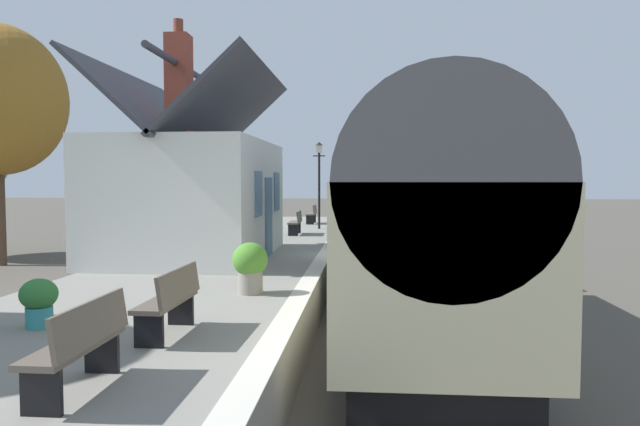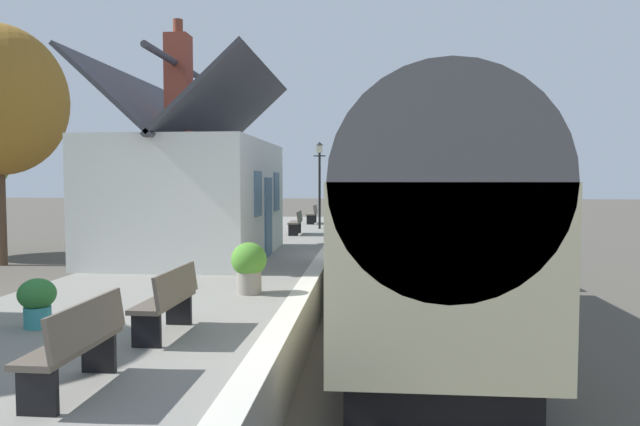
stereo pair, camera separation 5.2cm
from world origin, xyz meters
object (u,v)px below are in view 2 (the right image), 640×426
station_building (193,193)px  lamp_post_platform (320,168)px  bench_by_lamp (77,343)px  planter_under_sign (37,300)px  train (400,209)px  bench_near_building (313,213)px  bench_platform_end (168,299)px  bench_mid_platform (296,222)px  planter_bench_left (249,265)px

station_building → lamp_post_platform: size_ratio=1.79×
bench_by_lamp → planter_under_sign: 2.89m
station_building → bench_by_lamp: size_ratio=4.62×
lamp_post_platform → bench_by_lamp: bearing=177.9°
bench_by_lamp → planter_under_sign: (2.28, 1.77, -0.09)m
bench_by_lamp → lamp_post_platform: size_ratio=0.39×
train → station_building: size_ratio=3.13×
station_building → lamp_post_platform: 9.44m
bench_near_building → bench_platform_end: same height
bench_near_building → bench_platform_end: bearing=-179.9°
station_building → bench_near_building: (11.87, -2.02, -1.21)m
bench_near_building → lamp_post_platform: 3.54m
train → bench_mid_platform: train is taller
train → lamp_post_platform: lamp_post_platform is taller
bench_platform_end → bench_mid_platform: same height
bench_platform_end → station_building: bearing=14.8°
train → planter_bench_left: bearing=154.2°
lamp_post_platform → train: bearing=-159.2°
planter_bench_left → train: bearing=-25.8°
bench_by_lamp → planter_under_sign: bench_by_lamp is taller
planter_under_sign → lamp_post_platform: size_ratio=0.19×
bench_mid_platform → bench_by_lamp: bearing=179.8°
station_building → bench_by_lamp: station_building is taller
planter_under_sign → bench_mid_platform: bearing=-7.5°
bench_platform_end → planter_bench_left: bearing=-9.3°
bench_near_building → planter_bench_left: bearing=-178.3°
station_building → bench_near_building: station_building is taller
train → bench_platform_end: 9.72m
train → bench_mid_platform: bearing=35.2°
bench_by_lamp → bench_near_building: bearing=-0.4°
train → bench_by_lamp: train is taller
bench_platform_end → planter_under_sign: bench_platform_end is taller
lamp_post_platform → bench_platform_end: bearing=178.2°
bench_platform_end → lamp_post_platform: 16.89m
bench_near_building → train: bearing=-161.7°
planter_bench_left → bench_near_building: bearing=1.7°
planter_under_sign → bench_by_lamp: bearing=-142.2°
bench_platform_end → train: bearing=-20.9°
planter_under_sign → train: bearing=-31.5°
planter_bench_left → lamp_post_platform: lamp_post_platform is taller
train → bench_by_lamp: bearing=161.9°
bench_by_lamp → planter_bench_left: size_ratio=1.52×
planter_under_sign → planter_bench_left: bearing=-42.7°
train → planter_bench_left: 6.92m
station_building → bench_near_building: 12.10m
station_building → bench_by_lamp: 10.01m
station_building → planter_under_sign: bearing=-179.2°
bench_mid_platform → planter_under_sign: bearing=172.5°
bench_by_lamp → lamp_post_platform: lamp_post_platform is taller
train → station_building: 5.69m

